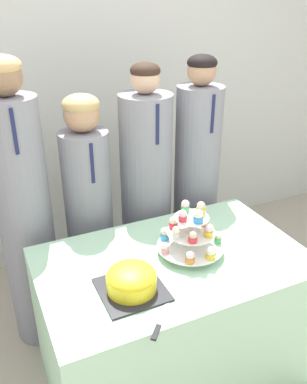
{
  "coord_description": "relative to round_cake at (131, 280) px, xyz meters",
  "views": [
    {
      "loc": [
        -0.76,
        -1.02,
        1.9
      ],
      "look_at": [
        -0.09,
        0.43,
        1.12
      ],
      "focal_mm": 38.0,
      "sensor_mm": 36.0,
      "label": 1
    }
  ],
  "objects": [
    {
      "name": "student_3",
      "position": [
        0.75,
        0.75,
        -0.06
      ],
      "size": [
        0.28,
        0.29,
        1.6
      ],
      "color": "gray",
      "rests_on": "ground_plane"
    },
    {
      "name": "student_0",
      "position": [
        -0.32,
        0.75,
        -0.03
      ],
      "size": [
        0.29,
        0.29,
        1.66
      ],
      "color": "gray",
      "rests_on": "ground_plane"
    },
    {
      "name": "table",
      "position": [
        0.27,
        0.13,
        -0.44
      ],
      "size": [
        1.28,
        0.79,
        0.76
      ],
      "color": "#A8DBB2",
      "rests_on": "ground_plane"
    },
    {
      "name": "cake_knife",
      "position": [
        0.02,
        -0.22,
        -0.06
      ],
      "size": [
        0.18,
        0.2,
        0.01
      ],
      "rotation": [
        0.0,
        0.0,
        0.84
      ],
      "color": "silver",
      "rests_on": "table"
    },
    {
      "name": "round_cake",
      "position": [
        0.0,
        0.0,
        0.0
      ],
      "size": [
        0.27,
        0.27,
        0.12
      ],
      "color": "#232328",
      "rests_on": "table"
    },
    {
      "name": "wall_back",
      "position": [
        0.27,
        1.56,
        0.53
      ],
      "size": [
        9.0,
        0.06,
        2.7
      ],
      "color": "silver",
      "rests_on": "ground_plane"
    },
    {
      "name": "student_2",
      "position": [
        0.4,
        0.75,
        -0.08
      ],
      "size": [
        0.31,
        0.31,
        1.58
      ],
      "color": "gray",
      "rests_on": "ground_plane"
    },
    {
      "name": "student_1",
      "position": [
        0.04,
        0.75,
        -0.12
      ],
      "size": [
        0.27,
        0.28,
        1.44
      ],
      "color": "gray",
      "rests_on": "ground_plane"
    },
    {
      "name": "cupcake_stand",
      "position": [
        0.36,
        0.14,
        0.06
      ],
      "size": [
        0.33,
        0.33,
        0.26
      ],
      "color": "silver",
      "rests_on": "table"
    }
  ]
}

